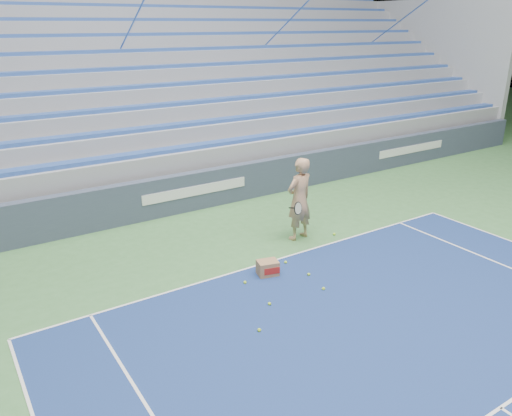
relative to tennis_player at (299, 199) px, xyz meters
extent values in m
cube|color=white|center=(-1.23, -0.71, -1.02)|extent=(10.97, 0.05, 0.00)
cube|color=white|center=(-1.23, -6.19, -1.02)|extent=(8.23, 0.05, 0.00)
cube|color=#394257|center=(-1.23, 3.29, -0.48)|extent=(30.00, 0.30, 1.10)
cube|color=white|center=(-1.23, 3.13, -0.43)|extent=(3.20, 0.02, 0.28)
cube|color=white|center=(7.77, 3.13, -0.43)|extent=(3.40, 0.02, 0.28)
cube|color=#919298|center=(-1.23, 7.84, -0.48)|extent=(30.00, 8.50, 1.10)
cube|color=#919298|center=(-1.23, 7.84, 0.32)|extent=(30.00, 8.50, 0.50)
cube|color=#2D51A6|center=(-1.23, 3.97, 0.62)|extent=(29.60, 0.42, 0.11)
cube|color=#919298|center=(-1.23, 8.27, 0.82)|extent=(30.00, 7.65, 0.50)
cube|color=#2D51A6|center=(-1.23, 4.82, 1.12)|extent=(29.60, 0.42, 0.11)
cube|color=#919298|center=(-1.23, 8.69, 1.32)|extent=(30.00, 6.80, 0.50)
cube|color=#2D51A6|center=(-1.23, 5.67, 1.62)|extent=(29.60, 0.42, 0.11)
cube|color=#919298|center=(-1.23, 9.12, 1.82)|extent=(30.00, 5.95, 0.50)
cube|color=#2D51A6|center=(-1.23, 6.52, 2.12)|extent=(29.60, 0.42, 0.11)
cube|color=#919298|center=(-1.23, 9.54, 2.32)|extent=(30.00, 5.10, 0.50)
cube|color=#2D51A6|center=(-1.23, 7.37, 2.62)|extent=(29.60, 0.42, 0.11)
cube|color=#919298|center=(-1.23, 9.97, 2.82)|extent=(30.00, 4.25, 0.50)
cube|color=#2D51A6|center=(-1.23, 8.22, 3.12)|extent=(29.60, 0.42, 0.11)
cube|color=#919298|center=(-1.23, 10.39, 3.32)|extent=(30.00, 3.40, 0.50)
cube|color=#2D51A6|center=(-1.23, 9.07, 3.62)|extent=(29.60, 0.42, 0.11)
cube|color=#919298|center=(-1.23, 10.82, 3.82)|extent=(30.00, 2.55, 0.50)
cube|color=#2D51A6|center=(-1.23, 9.92, 4.12)|extent=(29.60, 0.42, 0.11)
cube|color=#919298|center=(-1.23, 11.24, 4.32)|extent=(30.00, 1.70, 0.50)
cube|color=#2D51A6|center=(-1.23, 10.77, 4.62)|extent=(29.60, 0.42, 0.11)
cube|color=#919298|center=(-1.23, 11.67, 4.82)|extent=(30.00, 0.85, 0.50)
cube|color=#919298|center=(13.92, 7.84, 2.02)|extent=(0.30, 8.80, 6.10)
cube|color=#919298|center=(-1.23, 12.39, 2.62)|extent=(31.00, 0.40, 7.30)
cylinder|color=#3462B7|center=(-1.23, 7.84, 3.57)|extent=(0.05, 8.53, 5.04)
cylinder|color=#3462B7|center=(4.77, 7.84, 3.57)|extent=(0.05, 8.53, 5.04)
cylinder|color=#3462B7|center=(10.77, 7.84, 3.57)|extent=(0.05, 8.53, 5.04)
imported|color=tan|center=(0.00, 0.00, 0.00)|extent=(0.82, 0.60, 2.06)
cylinder|color=black|center=(-0.35, -0.25, -0.08)|extent=(0.12, 0.27, 0.08)
cylinder|color=beige|center=(-0.45, -0.53, 0.02)|extent=(0.29, 0.16, 0.28)
torus|color=black|center=(-0.45, -0.53, 0.02)|extent=(0.31, 0.18, 0.30)
cube|color=#966C48|center=(-1.73, -1.18, -0.87)|extent=(0.50, 0.42, 0.32)
cube|color=#B21E19|center=(-1.73, -1.34, -0.87)|extent=(0.34, 0.10, 0.15)
sphere|color=#B2E52E|center=(-1.09, -0.96, -1.00)|extent=(0.07, 0.07, 0.07)
sphere|color=#B2E52E|center=(-1.16, -2.33, -1.00)|extent=(0.07, 0.07, 0.07)
sphere|color=#B2E52E|center=(0.88, -0.36, -1.00)|extent=(0.07, 0.07, 0.07)
sphere|color=#B2E52E|center=(-2.39, -2.21, -1.00)|extent=(0.07, 0.07, 0.07)
sphere|color=#B2E52E|center=(-1.02, -1.69, -1.00)|extent=(0.07, 0.07, 0.07)
sphere|color=#B2E52E|center=(-2.34, -1.25, -1.00)|extent=(0.07, 0.07, 0.07)
sphere|color=#B2E52E|center=(-3.03, -2.82, -1.00)|extent=(0.07, 0.07, 0.07)
camera|label=1|loc=(-7.10, -8.96, 4.01)|focal=35.00mm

